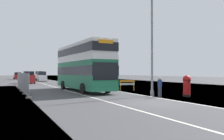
% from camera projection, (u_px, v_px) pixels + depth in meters
% --- Properties ---
extents(ground, '(140.00, 280.00, 0.10)m').
position_uv_depth(ground, '(160.00, 103.00, 15.17)').
color(ground, '#424244').
extents(double_decker_bus, '(3.06, 11.27, 4.93)m').
position_uv_depth(double_decker_bus, '(83.00, 66.00, 24.18)').
color(double_decker_bus, '#1E6B47').
rests_on(double_decker_bus, ground).
extents(lamppost_foreground, '(0.29, 0.70, 9.58)m').
position_uv_depth(lamppost_foreground, '(152.00, 42.00, 19.04)').
color(lamppost_foreground, gray).
rests_on(lamppost_foreground, ground).
extents(red_pillar_postbox, '(0.64, 0.64, 1.75)m').
position_uv_depth(red_pillar_postbox, '(187.00, 85.00, 18.37)').
color(red_pillar_postbox, black).
rests_on(red_pillar_postbox, ground).
extents(roadworks_barrier, '(1.70, 0.84, 1.14)m').
position_uv_depth(roadworks_barrier, '(127.00, 84.00, 24.42)').
color(roadworks_barrier, orange).
rests_on(roadworks_barrier, ground).
extents(construction_site_fence, '(0.44, 13.80, 1.96)m').
position_uv_depth(construction_site_fence, '(22.00, 82.00, 23.46)').
color(construction_site_fence, '#A8AAAD').
rests_on(construction_site_fence, ground).
extents(car_oncoming_near, '(1.96, 3.92, 2.15)m').
position_uv_depth(car_oncoming_near, '(28.00, 78.00, 39.83)').
color(car_oncoming_near, maroon).
rests_on(car_oncoming_near, ground).
extents(car_receding_mid, '(1.91, 4.17, 2.15)m').
position_uv_depth(car_receding_mid, '(42.00, 77.00, 49.61)').
color(car_receding_mid, silver).
rests_on(car_receding_mid, ground).
extents(car_receding_far, '(2.10, 4.20, 2.25)m').
position_uv_depth(car_receding_far, '(39.00, 76.00, 57.95)').
color(car_receding_far, silver).
rests_on(car_receding_far, ground).
extents(car_far_side, '(2.01, 4.47, 1.98)m').
position_uv_depth(car_far_side, '(18.00, 76.00, 63.44)').
color(car_far_side, maroon).
rests_on(car_far_side, ground).
extents(pedestrian_at_kerb, '(0.34, 0.34, 1.63)m').
position_uv_depth(pedestrian_at_kerb, '(160.00, 87.00, 18.20)').
color(pedestrian_at_kerb, '#2D3342').
rests_on(pedestrian_at_kerb, ground).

